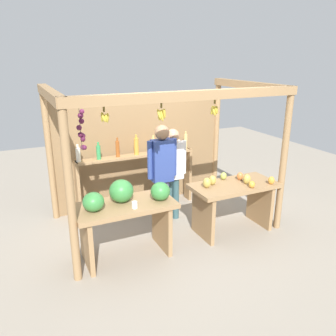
# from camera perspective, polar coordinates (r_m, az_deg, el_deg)

# --- Properties ---
(ground_plane) EXTENTS (12.00, 12.00, 0.00)m
(ground_plane) POSITION_cam_1_polar(r_m,az_deg,el_deg) (5.72, -0.80, -8.98)
(ground_plane) COLOR gray
(ground_plane) RESTS_ON ground
(market_stall) EXTENTS (3.26, 1.97, 2.21)m
(market_stall) POSITION_cam_1_polar(r_m,az_deg,el_deg) (5.63, -2.73, 4.64)
(market_stall) COLOR #99754C
(market_stall) RESTS_ON ground
(fruit_counter_left) EXTENTS (1.32, 0.64, 1.08)m
(fruit_counter_left) POSITION_cam_1_polar(r_m,az_deg,el_deg) (4.55, -7.17, -6.84)
(fruit_counter_left) COLOR #99754C
(fruit_counter_left) RESTS_ON ground
(fruit_counter_right) EXTENTS (1.32, 0.64, 0.93)m
(fruit_counter_right) POSITION_cam_1_polar(r_m,az_deg,el_deg) (5.32, 10.81, -4.57)
(fruit_counter_right) COLOR #99754C
(fruit_counter_right) RESTS_ON ground
(bottle_shelf_unit) EXTENTS (2.09, 0.22, 1.35)m
(bottle_shelf_unit) POSITION_cam_1_polar(r_m,az_deg,el_deg) (5.94, -5.34, 0.42)
(bottle_shelf_unit) COLOR #99754C
(bottle_shelf_unit) RESTS_ON ground
(vendor_man) EXTENTS (0.48, 0.22, 1.64)m
(vendor_man) POSITION_cam_1_polar(r_m,az_deg,el_deg) (5.23, -0.97, 0.11)
(vendor_man) COLOR #3D3C5A
(vendor_man) RESTS_ON ground
(vendor_woman) EXTENTS (0.48, 0.21, 1.53)m
(vendor_woman) POSITION_cam_1_polar(r_m,az_deg,el_deg) (5.49, 0.76, 0.19)
(vendor_woman) COLOR #35585D
(vendor_woman) RESTS_ON ground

